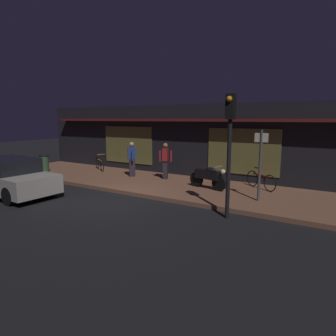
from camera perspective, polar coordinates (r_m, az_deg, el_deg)
ground_plane at (r=10.67m, az=-11.31°, el=-6.43°), size 60.00×60.00×0.00m
sidewalk_slab at (r=12.93m, az=-2.27°, el=-3.07°), size 18.00×4.00×0.15m
storefront_building at (r=15.59m, az=4.65°, el=5.51°), size 18.00×3.30×3.60m
motorcycle at (r=11.69m, az=7.86°, el=-1.66°), size 1.69×0.64×0.97m
bicycle_parked at (r=16.29m, az=-13.23°, el=0.87°), size 1.44×0.90×0.91m
bicycle_extra at (r=12.16m, az=17.68°, el=-2.26°), size 1.39×0.97×0.91m
person_photographer at (r=14.12m, az=-7.07°, el=1.87°), size 0.49×0.50×1.67m
person_bystander at (r=13.44m, az=-0.51°, el=1.55°), size 0.60×0.43×1.67m
sign_post at (r=10.20m, az=17.58°, el=1.26°), size 0.44×0.09×2.40m
trash_bin at (r=16.56m, az=-23.04°, el=0.89°), size 0.48×0.48×0.93m
traffic_light_pole at (r=8.48m, az=11.97°, el=6.46°), size 0.24×0.33×3.60m
parked_car_near at (r=12.78m, az=-28.60°, el=-1.53°), size 4.18×1.94×1.42m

